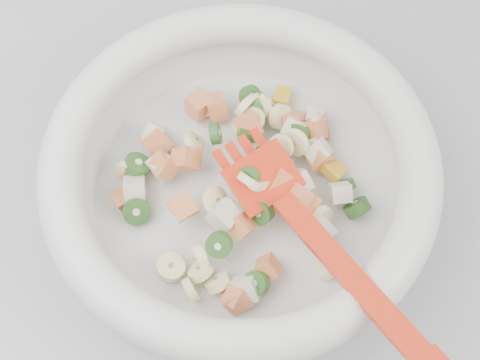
# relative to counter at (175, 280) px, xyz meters

# --- Properties ---
(counter) EXTENTS (2.00, 0.60, 0.90)m
(counter) POSITION_rel_counter_xyz_m (0.00, 0.00, 0.00)
(counter) COLOR gray
(counter) RESTS_ON ground
(mixing_bowl) EXTENTS (0.37, 0.36, 0.12)m
(mixing_bowl) POSITION_rel_counter_xyz_m (0.12, -0.04, 0.51)
(mixing_bowl) COLOR silver
(mixing_bowl) RESTS_ON counter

